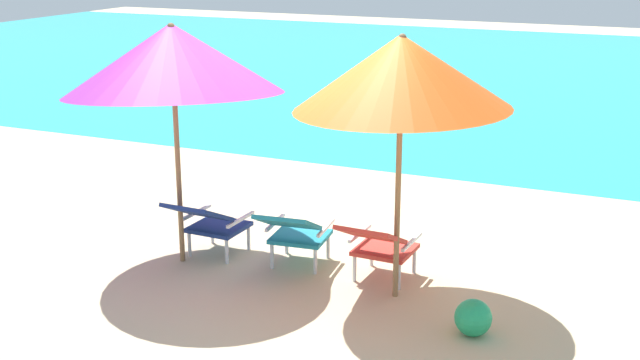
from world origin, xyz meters
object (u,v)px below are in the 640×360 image
(lounge_chair_center, at_px, (294,230))
(beach_umbrella_right, at_px, (401,72))
(lounge_chair_right, at_px, (378,243))
(beach_ball, at_px, (473,318))
(lounge_chair_left, at_px, (209,221))
(beach_umbrella_left, at_px, (173,59))

(lounge_chair_center, bearing_deg, beach_umbrella_right, -9.35)
(lounge_chair_right, relative_size, beach_ball, 2.92)
(lounge_chair_left, relative_size, beach_ball, 2.91)
(lounge_chair_left, height_order, lounge_chair_right, same)
(beach_umbrella_left, xyz_separation_m, beach_umbrella_right, (2.20, 0.07, 0.01))
(lounge_chair_center, distance_m, beach_ball, 2.02)
(lounge_chair_right, bearing_deg, beach_ball, -31.69)
(lounge_chair_left, bearing_deg, lounge_chair_center, 5.50)
(lounge_chair_left, distance_m, lounge_chair_right, 1.75)
(lounge_chair_right, distance_m, beach_umbrella_left, 2.55)
(lounge_chair_left, bearing_deg, beach_umbrella_right, -2.66)
(beach_umbrella_left, distance_m, beach_umbrella_right, 2.20)
(lounge_chair_right, xyz_separation_m, beach_umbrella_right, (0.24, -0.19, 1.62))
(lounge_chair_left, xyz_separation_m, beach_umbrella_left, (-0.22, -0.16, 1.60))
(beach_umbrella_right, bearing_deg, beach_ball, -29.51)
(lounge_chair_right, xyz_separation_m, beach_ball, (1.05, -0.65, -0.25))
(lounge_chair_center, relative_size, beach_umbrella_left, 0.32)
(lounge_chair_right, bearing_deg, lounge_chair_left, -176.86)
(lounge_chair_left, distance_m, beach_umbrella_right, 2.56)
(lounge_chair_right, relative_size, beach_umbrella_right, 0.38)
(lounge_chair_right, height_order, beach_ball, lounge_chair_right)
(beach_umbrella_left, bearing_deg, beach_umbrella_right, 1.77)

